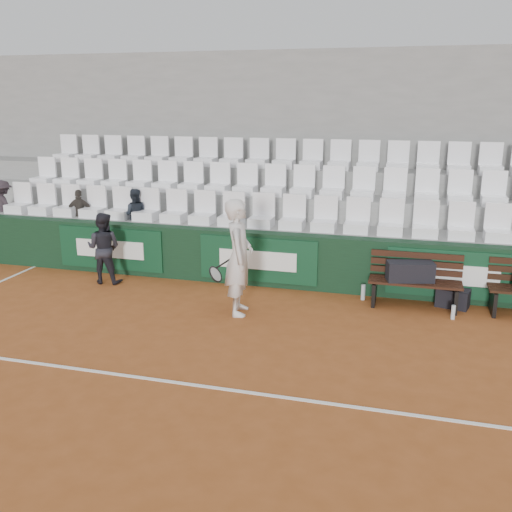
{
  "coord_description": "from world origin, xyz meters",
  "views": [
    {
      "loc": [
        2.43,
        -5.83,
        3.36
      ],
      "look_at": [
        0.16,
        2.4,
        1.0
      ],
      "focal_mm": 40.0,
      "sensor_mm": 36.0,
      "label": 1
    }
  ],
  "objects": [
    {
      "name": "back_barrier",
      "position": [
        0.07,
        3.99,
        0.5
      ],
      "size": [
        18.0,
        0.34,
        1.0
      ],
      "color": "black",
      "rests_on": "ground"
    },
    {
      "name": "seat_row_mid",
      "position": [
        0.0,
        5.4,
        1.77
      ],
      "size": [
        11.9,
        0.44,
        0.63
      ],
      "primitive_type": "cube",
      "color": "white",
      "rests_on": "grandstand_tier_mid"
    },
    {
      "name": "ball_kid",
      "position": [
        -3.05,
        3.33,
        0.67
      ],
      "size": [
        0.69,
        0.56,
        1.34
      ],
      "primitive_type": "imported",
      "rotation": [
        0.0,
        0.0,
        3.23
      ],
      "color": "black",
      "rests_on": "ground"
    },
    {
      "name": "grandstand_tier_mid",
      "position": [
        0.0,
        5.58,
        0.72
      ],
      "size": [
        18.0,
        0.95,
        1.45
      ],
      "primitive_type": "cube",
      "color": "#959593",
      "rests_on": "ground"
    },
    {
      "name": "court_baseline",
      "position": [
        0.0,
        0.0,
        0.0
      ],
      "size": [
        18.0,
        0.06,
        0.01
      ],
      "primitive_type": "cube",
      "color": "white",
      "rests_on": "ground"
    },
    {
      "name": "seat_row_back",
      "position": [
        0.0,
        6.35,
        2.21
      ],
      "size": [
        11.9,
        0.44,
        0.63
      ],
      "primitive_type": "cube",
      "color": "white",
      "rests_on": "grandstand_tier_back"
    },
    {
      "name": "grandstand_rear_wall",
      "position": [
        0.0,
        7.15,
        2.2
      ],
      "size": [
        18.0,
        0.3,
        4.4
      ],
      "primitive_type": "cube",
      "color": "gray",
      "rests_on": "ground"
    },
    {
      "name": "spectator_c",
      "position": [
        -2.98,
        4.5,
        1.53
      ],
      "size": [
        0.62,
        0.56,
        1.06
      ],
      "primitive_type": "imported",
      "rotation": [
        0.0,
        0.0,
        3.5
      ],
      "color": "#1D232B",
      "rests_on": "grandstand_tier_front"
    },
    {
      "name": "spectator_a",
      "position": [
        -6.11,
        4.5,
        1.56
      ],
      "size": [
        0.82,
        0.64,
        1.12
      ],
      "primitive_type": "imported",
      "rotation": [
        0.0,
        0.0,
        2.79
      ],
      "color": "#282025",
      "rests_on": "grandstand_tier_front"
    },
    {
      "name": "tennis_player",
      "position": [
        -0.14,
        2.48,
        0.93
      ],
      "size": [
        0.79,
        0.76,
        1.87
      ],
      "color": "silver",
      "rests_on": "ground"
    },
    {
      "name": "seat_row_front",
      "position": [
        0.0,
        4.45,
        1.31
      ],
      "size": [
        11.9,
        0.44,
        0.63
      ],
      "primitive_type": "cube",
      "color": "white",
      "rests_on": "grandstand_tier_front"
    },
    {
      "name": "sports_bag_ground",
      "position": [
        3.21,
        3.69,
        0.16
      ],
      "size": [
        0.58,
        0.44,
        0.31
      ],
      "primitive_type": "cube",
      "rotation": [
        0.0,
        0.0,
        -0.27
      ],
      "color": "black",
      "rests_on": "ground"
    },
    {
      "name": "grandstand_tier_back",
      "position": [
        0.0,
        6.53,
        0.95
      ],
      "size": [
        18.0,
        0.95,
        1.9
      ],
      "primitive_type": "cube",
      "color": "gray",
      "rests_on": "ground"
    },
    {
      "name": "water_bottle_far",
      "position": [
        3.19,
        3.1,
        0.12
      ],
      "size": [
        0.06,
        0.06,
        0.23
      ],
      "primitive_type": "cylinder",
      "color": "silver",
      "rests_on": "ground"
    },
    {
      "name": "ground",
      "position": [
        0.0,
        0.0,
        0.0
      ],
      "size": [
        80.0,
        80.0,
        0.0
      ],
      "primitive_type": "plane",
      "color": "#9A4F22",
      "rests_on": "ground"
    },
    {
      "name": "grandstand_tier_front",
      "position": [
        0.0,
        4.62,
        0.5
      ],
      "size": [
        18.0,
        0.95,
        1.0
      ],
      "primitive_type": "cube",
      "color": "#969794",
      "rests_on": "ground"
    },
    {
      "name": "spectator_b",
      "position": [
        -4.24,
        4.5,
        1.5
      ],
      "size": [
        0.63,
        0.4,
        0.99
      ],
      "primitive_type": "imported",
      "rotation": [
        0.0,
        0.0,
        3.43
      ],
      "color": "#322D28",
      "rests_on": "grandstand_tier_front"
    },
    {
      "name": "water_bottle_near",
      "position": [
        1.74,
        3.64,
        0.14
      ],
      "size": [
        0.08,
        0.08,
        0.27
      ],
      "primitive_type": "cylinder",
      "color": "#AEC0C6",
      "rests_on": "ground"
    },
    {
      "name": "bench_left",
      "position": [
        2.58,
        3.52,
        0.23
      ],
      "size": [
        1.5,
        0.56,
        0.45
      ],
      "primitive_type": "cube",
      "color": "#33190F",
      "rests_on": "ground"
    },
    {
      "name": "sports_bag_left",
      "position": [
        2.49,
        3.51,
        0.61
      ],
      "size": [
        0.81,
        0.49,
        0.32
      ],
      "primitive_type": "cube",
      "rotation": [
        0.0,
        0.0,
        0.24
      ],
      "color": "black",
      "rests_on": "bench_left"
    }
  ]
}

